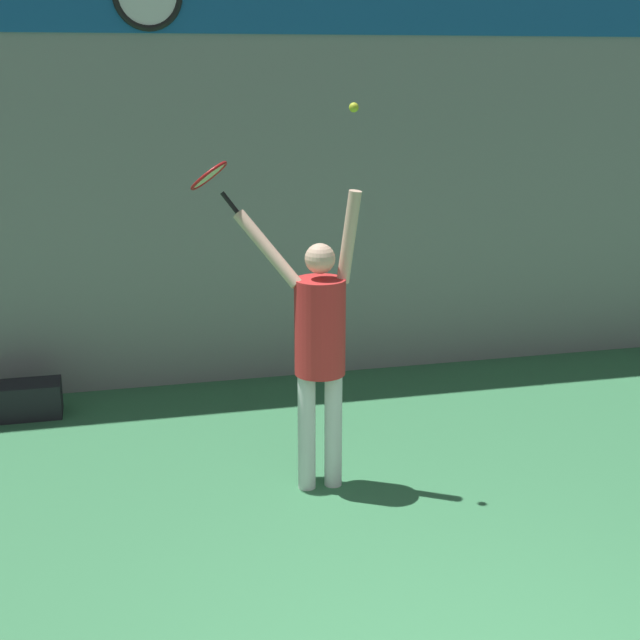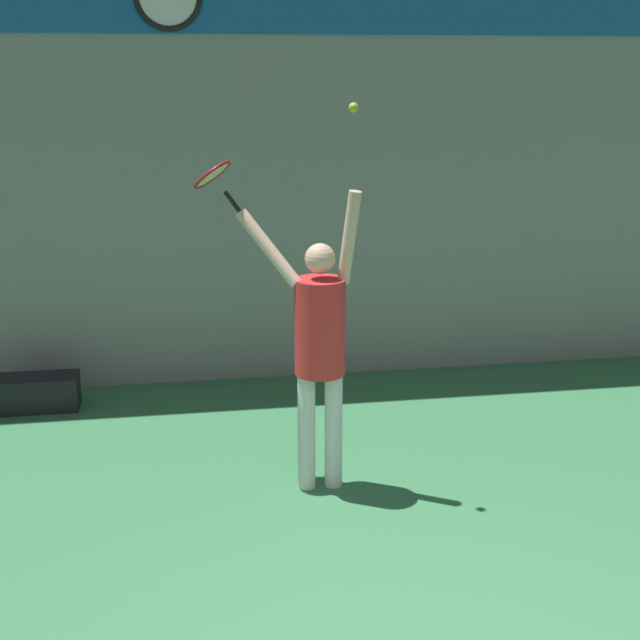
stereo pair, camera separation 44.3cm
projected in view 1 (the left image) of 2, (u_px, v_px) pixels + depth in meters
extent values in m
cube|color=gray|center=(277.00, 123.00, 8.35)|extent=(18.00, 0.10, 5.00)
cylinder|color=white|center=(307.00, 432.00, 6.51)|extent=(0.13, 0.13, 0.89)
cylinder|color=white|center=(333.00, 429.00, 6.55)|extent=(0.13, 0.13, 0.89)
cylinder|color=red|center=(320.00, 327.00, 6.31)|extent=(0.37, 0.37, 0.70)
sphere|color=beige|center=(320.00, 259.00, 6.17)|extent=(0.21, 0.21, 0.21)
cylinder|color=beige|center=(349.00, 237.00, 6.15)|extent=(0.20, 0.18, 0.66)
cylinder|color=beige|center=(268.00, 249.00, 6.22)|extent=(0.46, 0.40, 0.53)
cylinder|color=black|center=(230.00, 203.00, 6.24)|extent=(0.14, 0.09, 0.16)
torus|color=red|center=(209.00, 176.00, 6.22)|extent=(0.38, 0.40, 0.22)
cylinder|color=beige|center=(209.00, 176.00, 6.22)|extent=(0.31, 0.34, 0.17)
sphere|color=#CCDB2D|center=(354.00, 107.00, 5.87)|extent=(0.06, 0.06, 0.06)
cube|color=black|center=(18.00, 400.00, 7.91)|extent=(0.75, 0.34, 0.31)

